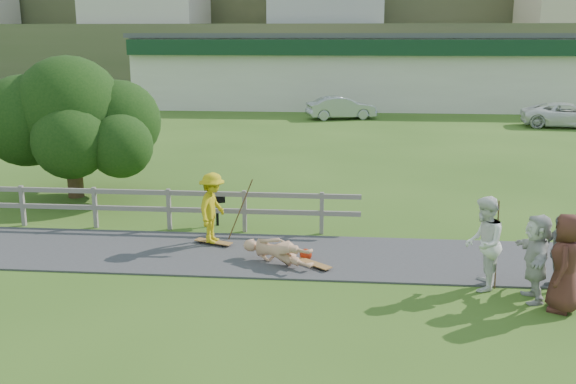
# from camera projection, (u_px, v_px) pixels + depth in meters

# --- Properties ---
(ground) EXTENTS (260.00, 260.00, 0.00)m
(ground) POSITION_uv_depth(u_px,v_px,m) (220.00, 278.00, 13.53)
(ground) COLOR #345919
(ground) RESTS_ON ground
(path) EXTENTS (34.00, 3.00, 0.04)m
(path) POSITION_uv_depth(u_px,v_px,m) (233.00, 254.00, 14.97)
(path) COLOR #363638
(path) RESTS_ON ground
(fence) EXTENTS (15.05, 0.10, 1.10)m
(fence) POSITION_uv_depth(u_px,v_px,m) (72.00, 201.00, 16.96)
(fence) COLOR #68645C
(fence) RESTS_ON ground
(strip_mall) EXTENTS (32.50, 10.75, 5.10)m
(strip_mall) POSITION_uv_depth(u_px,v_px,m) (368.00, 69.00, 46.34)
(strip_mall) COLOR beige
(strip_mall) RESTS_ON ground
(skater_rider) EXTENTS (0.83, 1.21, 1.71)m
(skater_rider) POSITION_uv_depth(u_px,v_px,m) (213.00, 212.00, 15.41)
(skater_rider) COLOR gold
(skater_rider) RESTS_ON ground
(skater_fallen) EXTENTS (1.23, 1.72, 0.64)m
(skater_fallen) POSITION_uv_depth(u_px,v_px,m) (278.00, 251.00, 14.22)
(skater_fallen) COLOR tan
(skater_fallen) RESTS_ON ground
(spectator_a) EXTENTS (0.93, 1.08, 1.91)m
(spectator_a) POSITION_uv_depth(u_px,v_px,m) (484.00, 244.00, 12.75)
(spectator_a) COLOR white
(spectator_a) RESTS_ON ground
(spectator_b) EXTENTS (0.62, 0.97, 1.54)m
(spectator_b) POSITION_uv_depth(u_px,v_px,m) (559.00, 252.00, 12.82)
(spectator_b) COLOR gray
(spectator_b) RESTS_ON ground
(spectator_c) EXTENTS (0.90, 1.07, 1.86)m
(spectator_c) POSITION_uv_depth(u_px,v_px,m) (566.00, 263.00, 11.74)
(spectator_c) COLOR #4F271F
(spectator_c) RESTS_ON ground
(spectator_d) EXTENTS (0.60, 1.62, 1.72)m
(spectator_d) POSITION_uv_depth(u_px,v_px,m) (536.00, 258.00, 12.22)
(spectator_d) COLOR beige
(spectator_d) RESTS_ON ground
(car_silver) EXTENTS (4.39, 2.57, 1.37)m
(car_silver) POSITION_uv_depth(u_px,v_px,m) (341.00, 108.00, 38.91)
(car_silver) COLOR #A8ACB0
(car_silver) RESTS_ON ground
(car_white) EXTENTS (5.10, 2.81, 1.35)m
(car_white) POSITION_uv_depth(u_px,v_px,m) (567.00, 115.00, 35.42)
(car_white) COLOR white
(car_white) RESTS_ON ground
(tree) EXTENTS (5.34, 5.34, 3.75)m
(tree) POSITION_uv_depth(u_px,v_px,m) (72.00, 138.00, 19.88)
(tree) COLOR black
(tree) RESTS_ON ground
(bbq) EXTENTS (0.47, 0.42, 0.86)m
(bbq) POSITION_uv_depth(u_px,v_px,m) (217.00, 210.00, 17.17)
(bbq) COLOR black
(bbq) RESTS_ON ground
(longboard_rider) EXTENTS (0.98, 0.55, 0.11)m
(longboard_rider) POSITION_uv_depth(u_px,v_px,m) (214.00, 244.00, 15.60)
(longboard_rider) COLOR olive
(longboard_rider) RESTS_ON ground
(longboard_fallen) EXTENTS (0.86, 0.77, 0.10)m
(longboard_fallen) POSITION_uv_depth(u_px,v_px,m) (313.00, 266.00, 14.11)
(longboard_fallen) COLOR olive
(longboard_fallen) RESTS_ON ground
(helmet) EXTENTS (0.28, 0.28, 0.28)m
(helmet) POSITION_uv_depth(u_px,v_px,m) (306.00, 255.00, 14.54)
(helmet) COLOR #A22209
(helmet) RESTS_ON ground
(pole_rider) EXTENTS (0.03, 0.03, 1.71)m
(pole_rider) POSITION_uv_depth(u_px,v_px,m) (240.00, 208.00, 15.74)
(pole_rider) COLOR #513820
(pole_rider) RESTS_ON ground
(pole_spec_left) EXTENTS (0.03, 0.03, 1.84)m
(pole_spec_left) POSITION_uv_depth(u_px,v_px,m) (497.00, 245.00, 12.76)
(pole_spec_left) COLOR #513820
(pole_spec_left) RESTS_ON ground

